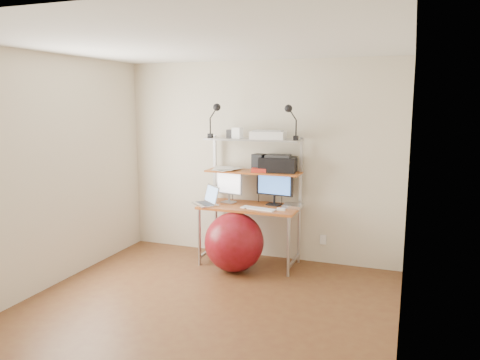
# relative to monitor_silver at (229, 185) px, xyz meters

# --- Properties ---
(room) EXTENTS (3.60, 3.60, 3.60)m
(room) POSITION_rel_monitor_silver_xyz_m (0.30, -1.53, 0.29)
(room) COLOR brown
(room) RESTS_ON ground
(computer_desk) EXTENTS (1.20, 0.60, 1.57)m
(computer_desk) POSITION_rel_monitor_silver_xyz_m (0.30, -0.02, -0.00)
(computer_desk) COLOR #C06225
(computer_desk) RESTS_ON ground
(desktop) EXTENTS (1.20, 0.60, 0.00)m
(desktop) POSITION_rel_monitor_silver_xyz_m (0.30, -0.09, -0.22)
(desktop) COLOR #C06225
(desktop) RESTS_ON computer_desk
(mid_shelf) EXTENTS (1.18, 0.34, 0.00)m
(mid_shelf) POSITION_rel_monitor_silver_xyz_m (0.30, 0.04, 0.19)
(mid_shelf) COLOR #C06225
(mid_shelf) RESTS_ON computer_desk
(top_shelf) EXTENTS (1.18, 0.34, 0.00)m
(top_shelf) POSITION_rel_monitor_silver_xyz_m (0.30, 0.04, 0.59)
(top_shelf) COLOR #A4A3A8
(top_shelf) RESTS_ON computer_desk
(floor) EXTENTS (3.60, 3.60, 0.00)m
(floor) POSITION_rel_monitor_silver_xyz_m (0.30, -1.53, -0.96)
(floor) COLOR brown
(floor) RESTS_ON ground
(wall_outlet) EXTENTS (0.08, 0.01, 0.12)m
(wall_outlet) POSITION_rel_monitor_silver_xyz_m (1.15, 0.26, -0.66)
(wall_outlet) COLOR white
(wall_outlet) RESTS_ON room
(monitor_silver) EXTENTS (0.37, 0.16, 0.41)m
(monitor_silver) POSITION_rel_monitor_silver_xyz_m (0.00, 0.00, 0.00)
(monitor_silver) COLOR #ADADB2
(monitor_silver) RESTS_ON desktop
(monitor_black) EXTENTS (0.47, 0.15, 0.47)m
(monitor_black) POSITION_rel_monitor_silver_xyz_m (0.57, 0.07, 0.02)
(monitor_black) COLOR black
(monitor_black) RESTS_ON desktop
(laptop) EXTENTS (0.43, 0.42, 0.29)m
(laptop) POSITION_rel_monitor_silver_xyz_m (-0.20, -0.19, -0.17)
(laptop) COLOR silver
(laptop) RESTS_ON desktop
(keyboard) EXTENTS (0.44, 0.20, 0.01)m
(keyboard) POSITION_rel_monitor_silver_xyz_m (0.46, -0.23, -0.21)
(keyboard) COLOR white
(keyboard) RESTS_ON desktop
(mouse) EXTENTS (0.10, 0.07, 0.03)m
(mouse) POSITION_rel_monitor_silver_xyz_m (0.73, -0.20, -0.20)
(mouse) COLOR white
(mouse) RESTS_ON desktop
(mac_mini) EXTENTS (0.22, 0.22, 0.04)m
(mac_mini) POSITION_rel_monitor_silver_xyz_m (0.83, -0.01, -0.20)
(mac_mini) COLOR silver
(mac_mini) RESTS_ON desktop
(phone) EXTENTS (0.09, 0.13, 0.01)m
(phone) POSITION_rel_monitor_silver_xyz_m (0.32, -0.21, -0.21)
(phone) COLOR black
(phone) RESTS_ON desktop
(printer) EXTENTS (0.46, 0.34, 0.21)m
(printer) POSITION_rel_monitor_silver_xyz_m (0.61, 0.09, 0.29)
(printer) COLOR black
(printer) RESTS_ON mid_shelf
(nas_cube) EXTENTS (0.17, 0.17, 0.21)m
(nas_cube) POSITION_rel_monitor_silver_xyz_m (0.38, 0.06, 0.30)
(nas_cube) COLOR black
(nas_cube) RESTS_ON mid_shelf
(red_box) EXTENTS (0.20, 0.15, 0.05)m
(red_box) POSITION_rel_monitor_silver_xyz_m (0.41, -0.03, 0.22)
(red_box) COLOR red
(red_box) RESTS_ON mid_shelf
(scanner) EXTENTS (0.43, 0.30, 0.11)m
(scanner) POSITION_rel_monitor_silver_xyz_m (0.50, 0.02, 0.65)
(scanner) COLOR white
(scanner) RESTS_ON top_shelf
(box_white) EXTENTS (0.13, 0.11, 0.13)m
(box_white) POSITION_rel_monitor_silver_xyz_m (0.11, -0.00, 0.66)
(box_white) COLOR white
(box_white) RESTS_ON top_shelf
(box_grey) EXTENTS (0.10, 0.10, 0.10)m
(box_grey) POSITION_rel_monitor_silver_xyz_m (0.01, 0.06, 0.64)
(box_grey) COLOR #313033
(box_grey) RESTS_ON top_shelf
(clip_lamp_left) EXTENTS (0.17, 0.09, 0.42)m
(clip_lamp_left) POSITION_rel_monitor_silver_xyz_m (-0.16, -0.04, 0.90)
(clip_lamp_left) COLOR black
(clip_lamp_left) RESTS_ON top_shelf
(clip_lamp_right) EXTENTS (0.16, 0.09, 0.41)m
(clip_lamp_right) POSITION_rel_monitor_silver_xyz_m (0.77, -0.01, 0.89)
(clip_lamp_right) COLOR black
(clip_lamp_right) RESTS_ON top_shelf
(exercise_ball) EXTENTS (0.70, 0.70, 0.70)m
(exercise_ball) POSITION_rel_monitor_silver_xyz_m (0.21, -0.38, -0.60)
(exercise_ball) COLOR maroon
(exercise_ball) RESTS_ON floor
(paper_stack) EXTENTS (0.38, 0.41, 0.03)m
(paper_stack) POSITION_rel_monitor_silver_xyz_m (-0.07, 0.04, 0.21)
(paper_stack) COLOR white
(paper_stack) RESTS_ON mid_shelf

